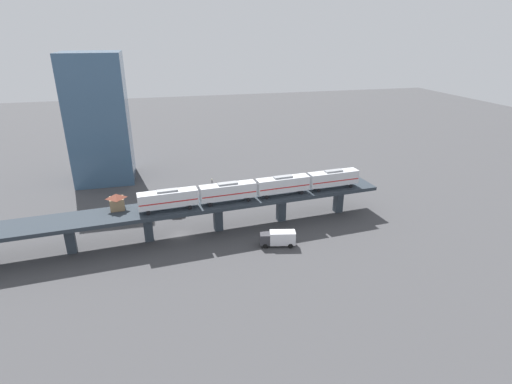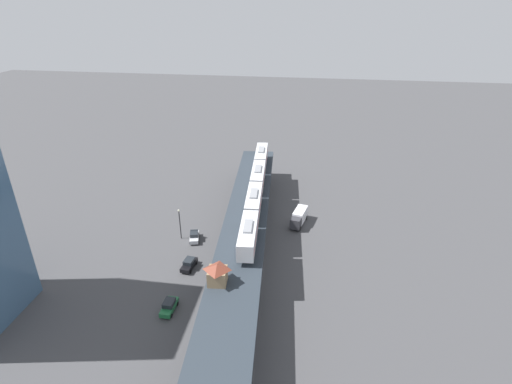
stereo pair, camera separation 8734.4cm
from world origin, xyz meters
The scene contains 10 objects.
ground_plane centered at (0.00, 0.00, 0.00)m, with size 400.00×400.00×0.00m, color #424244.
elevated_viaduct centered at (0.01, -0.16, 5.99)m, with size 15.47×92.37×6.96m.
subway_train centered at (-0.09, -16.93, 9.50)m, with size 6.66×49.87×4.45m.
signal_hut centered at (1.47, 12.12, 8.75)m, with size 3.46×3.46×3.40m.
street_car_black centered at (10.14, 0.32, 0.94)m, with size 2.36×4.58×1.89m.
street_car_green centered at (9.97, 11.85, 0.94)m, with size 2.00×4.42×1.89m.
street_car_silver centered at (11.92, -9.17, 0.94)m, with size 2.81×4.71×1.89m.
delivery_truck centered at (-9.55, -19.20, 1.76)m, with size 3.76×7.52×3.20m.
street_lamp centered at (14.91, -9.43, 4.11)m, with size 0.44×0.44×6.94m.
office_tower centered at (41.81, 18.26, 18.00)m, with size 16.00×16.00×36.00m.
Camera 1 is at (-78.22, 3.21, 41.05)m, focal length 28.00 mm.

